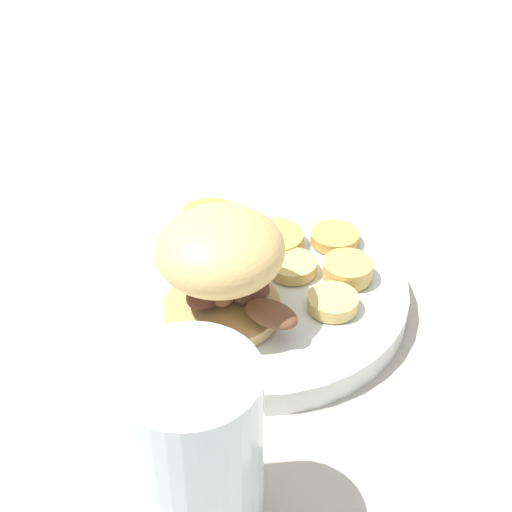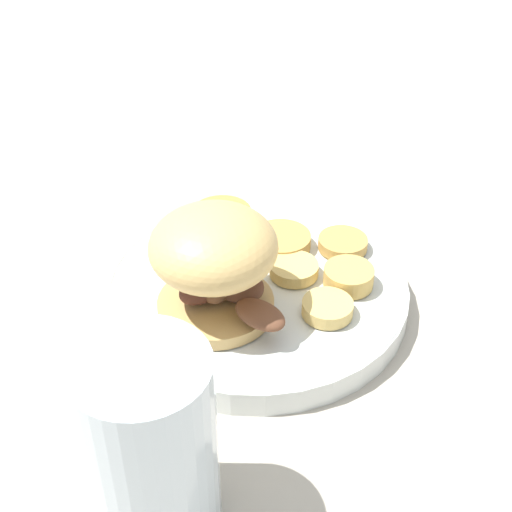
{
  "view_description": "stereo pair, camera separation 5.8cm",
  "coord_description": "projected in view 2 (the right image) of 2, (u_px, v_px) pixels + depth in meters",
  "views": [
    {
      "loc": [
        0.43,
        -0.17,
        0.39
      ],
      "look_at": [
        0.0,
        0.0,
        0.05
      ],
      "focal_mm": 50.0,
      "sensor_mm": 36.0,
      "label": 1
    },
    {
      "loc": [
        0.45,
        -0.12,
        0.39
      ],
      "look_at": [
        0.0,
        0.0,
        0.05
      ],
      "focal_mm": 50.0,
      "sensor_mm": 36.0,
      "label": 2
    }
  ],
  "objects": [
    {
      "name": "potato_round_6",
      "position": [
        349.0,
        277.0,
        0.58
      ],
      "size": [
        0.04,
        0.04,
        0.02
      ],
      "primitive_type": "cylinder",
      "color": "tan",
      "rests_on": "dinner_plate"
    },
    {
      "name": "potato_round_2",
      "position": [
        222.0,
        217.0,
        0.66
      ],
      "size": [
        0.06,
        0.06,
        0.01
      ],
      "primitive_type": "cylinder",
      "color": "#BC8942",
      "rests_on": "dinner_plate"
    },
    {
      "name": "sandwich",
      "position": [
        216.0,
        260.0,
        0.53
      ],
      "size": [
        0.11,
        0.1,
        0.09
      ],
      "color": "tan",
      "rests_on": "dinner_plate"
    },
    {
      "name": "drinking_glass",
      "position": [
        150.0,
        446.0,
        0.4
      ],
      "size": [
        0.08,
        0.08,
        0.13
      ],
      "color": "silver",
      "rests_on": "ground_plane"
    },
    {
      "name": "potato_round_0",
      "position": [
        225.0,
        246.0,
        0.62
      ],
      "size": [
        0.04,
        0.04,
        0.01
      ],
      "primitive_type": "cylinder",
      "color": "tan",
      "rests_on": "dinner_plate"
    },
    {
      "name": "potato_round_5",
      "position": [
        327.0,
        308.0,
        0.56
      ],
      "size": [
        0.04,
        0.04,
        0.01
      ],
      "primitive_type": "cylinder",
      "color": "#DBB766",
      "rests_on": "dinner_plate"
    },
    {
      "name": "dinner_plate",
      "position": [
        256.0,
        290.0,
        0.6
      ],
      "size": [
        0.25,
        0.25,
        0.02
      ],
      "color": "silver",
      "rests_on": "ground_plane"
    },
    {
      "name": "potato_round_4",
      "position": [
        294.0,
        269.0,
        0.6
      ],
      "size": [
        0.04,
        0.04,
        0.01
      ],
      "primitive_type": "cylinder",
      "color": "#DBB766",
      "rests_on": "dinner_plate"
    },
    {
      "name": "potato_round_3",
      "position": [
        343.0,
        243.0,
        0.63
      ],
      "size": [
        0.04,
        0.04,
        0.01
      ],
      "primitive_type": "cylinder",
      "color": "tan",
      "rests_on": "dinner_plate"
    },
    {
      "name": "ground_plane",
      "position": [
        256.0,
        301.0,
        0.61
      ],
      "size": [
        4.0,
        4.0,
        0.0
      ],
      "primitive_type": "plane",
      "color": "#B2A899"
    },
    {
      "name": "potato_round_1",
      "position": [
        281.0,
        241.0,
        0.63
      ],
      "size": [
        0.05,
        0.05,
        0.01
      ],
      "primitive_type": "cylinder",
      "color": "tan",
      "rests_on": "dinner_plate"
    }
  ]
}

